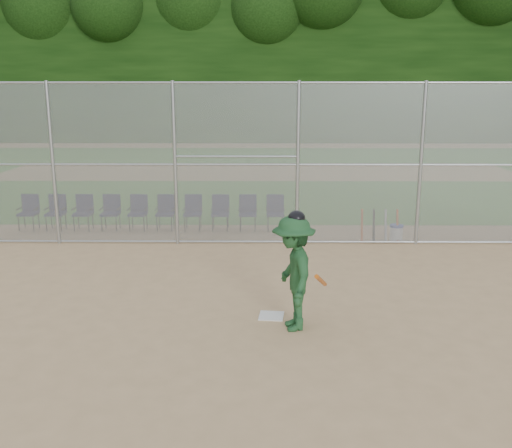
{
  "coord_description": "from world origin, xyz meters",
  "views": [
    {
      "loc": [
        0.09,
        -8.88,
        3.79
      ],
      "look_at": [
        0.0,
        2.5,
        1.1
      ],
      "focal_mm": 40.0,
      "sensor_mm": 36.0,
      "label": 1
    }
  ],
  "objects_px": {
    "home_plate": "(271,316)",
    "batter_at_plate": "(293,272)",
    "water_cooler": "(396,233)",
    "chair_0": "(28,213)"
  },
  "relations": [
    {
      "from": "batter_at_plate",
      "to": "chair_0",
      "type": "height_order",
      "value": "batter_at_plate"
    },
    {
      "from": "home_plate",
      "to": "batter_at_plate",
      "type": "bearing_deg",
      "value": -54.57
    },
    {
      "from": "home_plate",
      "to": "batter_at_plate",
      "type": "height_order",
      "value": "batter_at_plate"
    },
    {
      "from": "home_plate",
      "to": "batter_at_plate",
      "type": "xyz_separation_m",
      "value": [
        0.34,
        -0.47,
        0.94
      ]
    },
    {
      "from": "chair_0",
      "to": "water_cooler",
      "type": "bearing_deg",
      "value": -6.86
    },
    {
      "from": "water_cooler",
      "to": "chair_0",
      "type": "bearing_deg",
      "value": 173.14
    },
    {
      "from": "batter_at_plate",
      "to": "water_cooler",
      "type": "xyz_separation_m",
      "value": [
        2.94,
        5.44,
        -0.73
      ]
    },
    {
      "from": "home_plate",
      "to": "water_cooler",
      "type": "xyz_separation_m",
      "value": [
        3.28,
        4.97,
        0.21
      ]
    },
    {
      "from": "home_plate",
      "to": "water_cooler",
      "type": "height_order",
      "value": "water_cooler"
    },
    {
      "from": "water_cooler",
      "to": "chair_0",
      "type": "distance_m",
      "value": 9.96
    }
  ]
}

